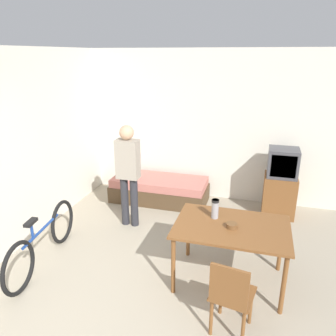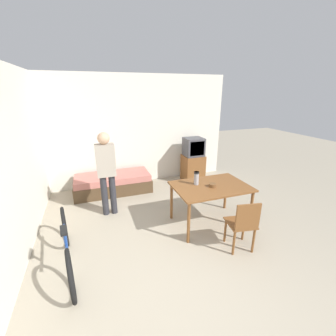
{
  "view_description": "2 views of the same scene",
  "coord_description": "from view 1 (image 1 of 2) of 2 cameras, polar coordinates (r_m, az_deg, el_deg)",
  "views": [
    {
      "loc": [
        1.11,
        -1.89,
        2.6
      ],
      "look_at": [
        -0.09,
        2.28,
        1.08
      ],
      "focal_mm": 35.0,
      "sensor_mm": 36.0,
      "label": 1
    },
    {
      "loc": [
        -1.0,
        -1.64,
        2.32
      ],
      "look_at": [
        0.39,
        2.27,
        0.87
      ],
      "focal_mm": 24.0,
      "sensor_mm": 36.0,
      "label": 2
    }
  ],
  "objects": [
    {
      "name": "mate_bowl",
      "position": [
        3.81,
        11.04,
        -9.81
      ],
      "size": [
        0.13,
        0.13,
        0.06
      ],
      "color": "brown",
      "rests_on": "dining_table"
    },
    {
      "name": "dining_table",
      "position": [
        3.9,
        10.99,
        -10.85
      ],
      "size": [
        1.3,
        0.89,
        0.75
      ],
      "color": "brown",
      "rests_on": "ground_plane"
    },
    {
      "name": "bicycle",
      "position": [
        4.6,
        -20.95,
        -11.83
      ],
      "size": [
        0.27,
        1.71,
        0.72
      ],
      "color": "black",
      "rests_on": "ground_plane"
    },
    {
      "name": "daybed",
      "position": [
        6.09,
        -1.49,
        -3.78
      ],
      "size": [
        1.76,
        0.75,
        0.44
      ],
      "color": "#4C3823",
      "rests_on": "ground_plane"
    },
    {
      "name": "person_standing",
      "position": [
        5.01,
        -6.96,
        -0.23
      ],
      "size": [
        0.34,
        0.22,
        1.62
      ],
      "color": "#28282D",
      "rests_on": "ground_plane"
    },
    {
      "name": "tv",
      "position": [
        5.75,
        18.98,
        -2.66
      ],
      "size": [
        0.52,
        0.48,
        1.16
      ],
      "color": "brown",
      "rests_on": "ground_plane"
    },
    {
      "name": "thermos_flask",
      "position": [
        3.94,
        8.21,
        -6.88
      ],
      "size": [
        0.09,
        0.09,
        0.24
      ],
      "color": "#99999E",
      "rests_on": "dining_table"
    },
    {
      "name": "wall_left",
      "position": [
        5.13,
        -22.65,
        3.65
      ],
      "size": [
        0.06,
        4.9,
        2.7
      ],
      "color": "silver",
      "rests_on": "ground_plane"
    },
    {
      "name": "wall_back",
      "position": [
        6.06,
        5.16,
        7.29
      ],
      "size": [
        5.03,
        0.06,
        2.7
      ],
      "color": "silver",
      "rests_on": "ground_plane"
    },
    {
      "name": "wooden_chair",
      "position": [
        3.33,
        10.87,
        -20.89
      ],
      "size": [
        0.45,
        0.45,
        0.84
      ],
      "color": "brown",
      "rests_on": "ground_plane"
    }
  ]
}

